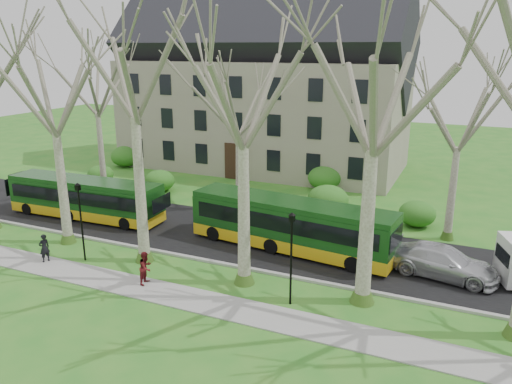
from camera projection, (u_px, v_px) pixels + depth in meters
The scene contains 14 objects.
ground at pixel (189, 272), 25.98m from camera, with size 120.00×120.00×0.00m, color #287521.
sidewalk at pixel (161, 292), 23.78m from camera, with size 70.00×2.00×0.06m, color gray.
road at pixel (235, 236), 30.80m from camera, with size 80.00×8.00×0.06m, color black.
curb at pixel (203, 260), 27.28m from camera, with size 80.00×0.25×0.14m, color #A5A39E.
building at pixel (264, 82), 47.10m from camera, with size 26.50×12.20×16.00m.
tree_row_verge at pixel (186, 138), 24.27m from camera, with size 49.00×7.00×14.00m.
tree_row_far at pixel (252, 126), 34.46m from camera, with size 33.00×7.00×12.00m.
lamp_row at pixel (176, 232), 24.38m from camera, with size 36.22×0.22×4.30m.
hedges at pixel (230, 181), 39.80m from camera, with size 30.60×8.60×2.00m.
bus_lead at pixel (85, 198), 33.72m from camera, with size 11.11×2.31×2.78m, color #124013, non-canonical shape.
bus_follow at pixel (290, 224), 28.38m from camera, with size 11.98×2.50×3.00m, color #124013, non-canonical shape.
sedan at pixel (443, 262), 25.17m from camera, with size 2.20×5.41×1.57m, color silver.
pedestrian_a at pixel (44, 248), 26.90m from camera, with size 0.57×0.38×1.57m, color black.
pedestrian_b at pixel (146, 268), 24.42m from camera, with size 0.80×0.63×1.65m, color maroon.
Camera 1 is at (12.84, -20.29, 11.32)m, focal length 35.00 mm.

